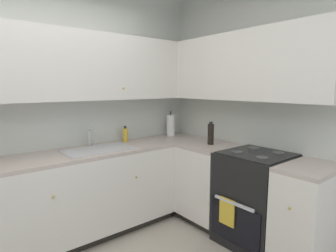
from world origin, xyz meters
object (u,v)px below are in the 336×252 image
(oven_range, at_px, (255,198))
(soap_bottle, at_px, (125,135))
(paper_towel_roll, at_px, (171,125))
(oil_bottle, at_px, (211,134))

(oven_range, height_order, soap_bottle, soap_bottle)
(paper_towel_roll, bearing_deg, oven_range, -89.99)
(soap_bottle, distance_m, paper_towel_roll, 0.68)
(oven_range, relative_size, oil_bottle, 4.09)
(oven_range, height_order, oil_bottle, oil_bottle)
(oil_bottle, bearing_deg, oven_range, -88.23)
(oven_range, bearing_deg, oil_bottle, 91.77)
(soap_bottle, relative_size, oil_bottle, 0.73)
(soap_bottle, bearing_deg, paper_towel_roll, -1.68)
(paper_towel_roll, height_order, oil_bottle, paper_towel_roll)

